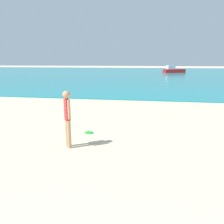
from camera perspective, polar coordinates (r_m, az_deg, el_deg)
water at (r=42.75m, az=8.59°, el=10.05°), size 160.00×60.00×0.06m
person_standing at (r=5.86m, az=-11.56°, el=-0.99°), size 0.26×0.29×1.54m
frisbee at (r=7.16m, az=-6.02°, el=-5.36°), size 0.27×0.27×0.03m
boat_far at (r=44.03m, az=15.71°, el=10.47°), size 4.33×2.90×1.41m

